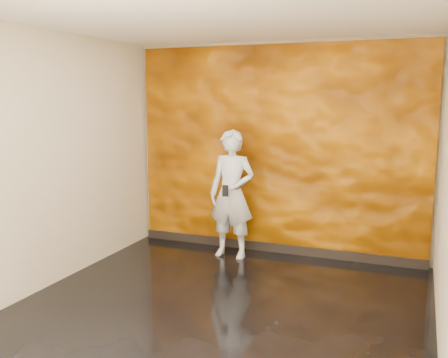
# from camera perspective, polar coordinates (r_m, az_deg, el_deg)

# --- Properties ---
(room) EXTENTS (4.02, 4.02, 2.81)m
(room) POSITION_cam_1_polar(r_m,az_deg,el_deg) (4.80, -0.25, 1.19)
(room) COLOR black
(room) RESTS_ON ground
(feature_wall) EXTENTS (3.90, 0.06, 2.75)m
(feature_wall) POSITION_cam_1_polar(r_m,az_deg,el_deg) (6.64, 6.08, 3.24)
(feature_wall) COLOR #C97001
(feature_wall) RESTS_ON ground
(baseboard) EXTENTS (3.90, 0.04, 0.12)m
(baseboard) POSITION_cam_1_polar(r_m,az_deg,el_deg) (6.87, 5.80, -7.81)
(baseboard) COLOR black
(baseboard) RESTS_ON ground
(man) EXTENTS (0.62, 0.42, 1.67)m
(man) POSITION_cam_1_polar(r_m,az_deg,el_deg) (6.48, 0.89, -1.74)
(man) COLOR #989FA7
(man) RESTS_ON ground
(phone) EXTENTS (0.08, 0.04, 0.15)m
(phone) POSITION_cam_1_polar(r_m,az_deg,el_deg) (6.22, 0.15, -1.36)
(phone) COLOR black
(phone) RESTS_ON man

